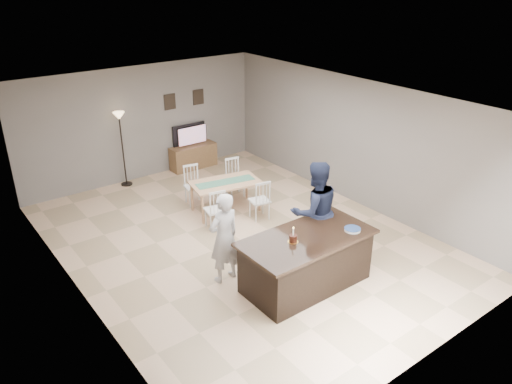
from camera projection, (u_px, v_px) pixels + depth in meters
floor at (241, 240)px, 9.48m from camera, size 8.00×8.00×0.00m
room_shell at (240, 158)px, 8.78m from camera, size 8.00×8.00×8.00m
kitchen_island at (306, 261)px, 7.98m from camera, size 2.15×1.10×0.90m
tv_console at (193, 157)px, 12.74m from camera, size 1.20×0.40×0.60m
television at (191, 135)px, 12.56m from camera, size 0.91×0.12×0.53m
tv_screen_glow at (192, 135)px, 12.50m from camera, size 0.78×0.00×0.78m
picture_frames at (184, 99)px, 12.26m from camera, size 1.10×0.02×0.38m
doorway at (143, 306)px, 5.65m from camera, size 0.00×2.10×2.65m
woman at (224, 238)px, 8.00m from camera, size 0.59×0.41×1.56m
man at (315, 211)px, 8.56m from camera, size 1.05×0.92×1.82m
birthday_cake at (293, 238)px, 7.62m from camera, size 0.17×0.17×0.26m
plate_stack at (352, 229)px, 7.96m from camera, size 0.26×0.26×0.04m
dining_table at (226, 187)px, 10.39m from camera, size 1.63×1.82×0.86m
floor_lamp at (120, 129)px, 11.30m from camera, size 0.26×0.26×1.77m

